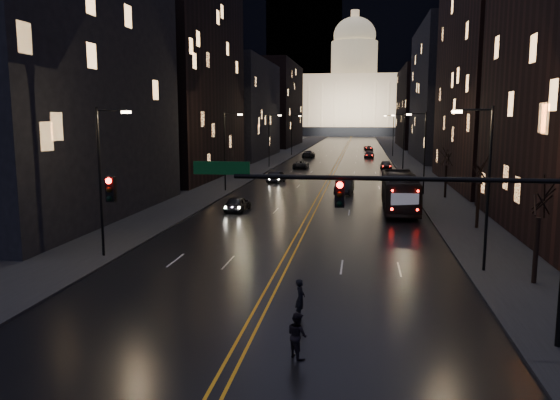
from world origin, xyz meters
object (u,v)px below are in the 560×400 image
at_px(bus, 400,192).
at_px(oncoming_car_a, 238,204).
at_px(receding_car_a, 344,187).
at_px(pedestrian_a, 300,298).
at_px(pedestrian_b, 297,335).
at_px(oncoming_car_b, 277,177).
at_px(traffic_signal, 406,209).

bearing_deg(bus, oncoming_car_a, -168.92).
bearing_deg(receding_car_a, bus, -57.35).
bearing_deg(pedestrian_a, pedestrian_b, -170.51).
xyz_separation_m(pedestrian_a, pedestrian_b, (0.32, -3.92, -0.00)).
height_order(oncoming_car_a, pedestrian_a, pedestrian_a).
relative_size(oncoming_car_b, pedestrian_b, 2.67).
xyz_separation_m(oncoming_car_b, pedestrian_a, (8.38, -47.51, 0.10)).
bearing_deg(pedestrian_a, oncoming_car_a, 23.34).
relative_size(receding_car_a, pedestrian_b, 2.98).
distance_m(bus, pedestrian_b, 32.48).
distance_m(oncoming_car_a, pedestrian_b, 30.58).
distance_m(bus, receding_car_a, 11.35).
relative_size(bus, pedestrian_b, 7.41).
xyz_separation_m(traffic_signal, bus, (1.89, 29.98, -3.39)).
bearing_deg(traffic_signal, pedestrian_a, 154.65).
bearing_deg(oncoming_car_a, bus, -165.54).
xyz_separation_m(traffic_signal, receding_car_a, (-3.41, 39.98, -4.29)).
distance_m(traffic_signal, pedestrian_a, 6.21).
bearing_deg(oncoming_car_a, traffic_signal, 118.63).
relative_size(traffic_signal, oncoming_car_b, 3.91).
bearing_deg(bus, receding_car_a, 118.39).
relative_size(oncoming_car_a, receding_car_a, 0.84).
relative_size(receding_car_a, pedestrian_a, 2.98).
bearing_deg(traffic_signal, pedestrian_b, -151.96).
relative_size(traffic_signal, pedestrian_b, 10.44).
relative_size(traffic_signal, oncoming_car_a, 4.16).
relative_size(oncoming_car_b, receding_car_a, 0.90).
bearing_deg(receding_car_a, traffic_signal, -80.38).
height_order(pedestrian_a, pedestrian_b, pedestrian_a).
height_order(traffic_signal, pedestrian_b, traffic_signal).
xyz_separation_m(oncoming_car_a, pedestrian_a, (8.51, -25.35, 0.12)).
bearing_deg(oncoming_car_b, bus, 134.05).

